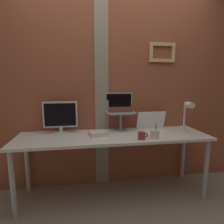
# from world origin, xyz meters

# --- Properties ---
(ground_plane) EXTENTS (6.00, 6.00, 0.00)m
(ground_plane) POSITION_xyz_m (0.00, 0.00, 0.00)
(ground_plane) COLOR gray
(brick_wall_back) EXTENTS (3.46, 0.15, 2.38)m
(brick_wall_back) POSITION_xyz_m (0.00, 0.46, 1.19)
(brick_wall_back) COLOR brown
(brick_wall_back) RESTS_ON ground_plane
(desk) EXTENTS (2.15, 0.61, 0.73)m
(desk) POSITION_xyz_m (-0.04, 0.10, 0.66)
(desk) COLOR white
(desk) RESTS_ON ground_plane
(monitor) EXTENTS (0.39, 0.18, 0.37)m
(monitor) POSITION_xyz_m (-0.63, 0.28, 0.93)
(monitor) COLOR silver
(monitor) RESTS_ON desk
(laptop_stand) EXTENTS (0.28, 0.22, 0.22)m
(laptop_stand) POSITION_xyz_m (0.09, 0.28, 0.88)
(laptop_stand) COLOR gray
(laptop_stand) RESTS_ON desk
(laptop) EXTENTS (0.35, 0.24, 0.24)m
(laptop) POSITION_xyz_m (0.09, 0.34, 1.02)
(laptop) COLOR #ADB2B7
(laptop) RESTS_ON laptop_stand
(whiteboard_panel) EXTENTS (0.36, 0.08, 0.23)m
(whiteboard_panel) POSITION_xyz_m (0.49, 0.32, 0.84)
(whiteboard_panel) COLOR white
(whiteboard_panel) RESTS_ON desk
(desk_lamp) EXTENTS (0.12, 0.20, 0.37)m
(desk_lamp) POSITION_xyz_m (0.82, 0.04, 0.96)
(desk_lamp) COLOR white
(desk_lamp) RESTS_ON desk
(pen_cup) EXTENTS (0.09, 0.09, 0.17)m
(pen_cup) POSITION_xyz_m (0.37, -0.11, 0.78)
(pen_cup) COLOR white
(pen_cup) RESTS_ON desk
(coffee_mug) EXTENTS (0.11, 0.08, 0.08)m
(coffee_mug) POSITION_xyz_m (0.23, -0.10, 0.77)
(coffee_mug) COLOR maroon
(coffee_mug) RESTS_ON desk
(paper_clutter_stack) EXTENTS (0.22, 0.18, 0.05)m
(paper_clutter_stack) POSITION_xyz_m (-0.21, 0.10, 0.75)
(paper_clutter_stack) COLOR silver
(paper_clutter_stack) RESTS_ON desk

